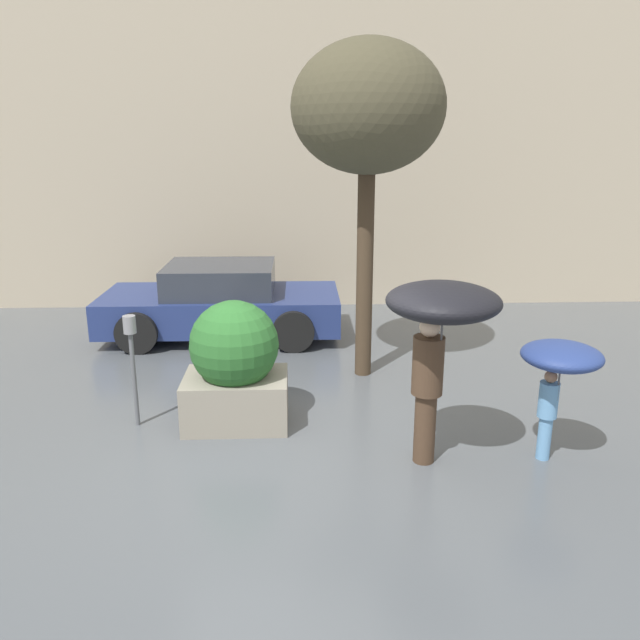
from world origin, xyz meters
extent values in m
plane|color=#51565B|center=(0.00, 0.00, 0.00)|extent=(40.00, 40.00, 0.00)
cube|color=#B7A88E|center=(0.00, 6.50, 3.00)|extent=(18.00, 0.30, 6.00)
cube|color=gray|center=(-0.53, 0.95, 0.29)|extent=(1.18, 0.85, 0.58)
sphere|color=#286028|center=(-0.53, 0.95, 0.96)|extent=(1.01, 1.01, 1.01)
cylinder|color=#473323|center=(1.46, -0.03, 0.37)|extent=(0.22, 0.22, 0.75)
cylinder|color=#473323|center=(1.46, -0.03, 1.04)|extent=(0.31, 0.31, 0.59)
sphere|color=beige|center=(1.46, -0.03, 1.44)|extent=(0.20, 0.20, 0.20)
cylinder|color=#4C4C51|center=(1.55, -0.14, 1.40)|extent=(0.02, 0.02, 0.65)
ellipsoid|color=black|center=(1.55, -0.14, 1.72)|extent=(1.09, 1.09, 0.35)
cylinder|color=#669ED1|center=(2.71, -0.03, 0.23)|extent=(0.14, 0.14, 0.47)
cylinder|color=#669ED1|center=(2.71, -0.03, 0.65)|extent=(0.20, 0.20, 0.37)
sphere|color=#997056|center=(2.71, -0.03, 0.90)|extent=(0.13, 0.13, 0.13)
cylinder|color=#4C4C51|center=(2.76, -0.10, 0.91)|extent=(0.02, 0.02, 0.47)
ellipsoid|color=navy|center=(2.76, -0.10, 1.15)|extent=(0.78, 0.78, 0.25)
cube|color=navy|center=(-1.07, 4.37, 0.46)|extent=(3.90, 1.74, 0.56)
cube|color=#2D333D|center=(-1.07, 4.37, 0.98)|extent=(1.76, 1.47, 0.48)
cylinder|color=black|center=(-2.28, 3.53, 0.33)|extent=(0.66, 0.23, 0.65)
cylinder|color=black|center=(-2.27, 5.24, 0.33)|extent=(0.66, 0.23, 0.65)
cylinder|color=black|center=(0.13, 3.51, 0.33)|extent=(0.66, 0.23, 0.65)
cylinder|color=black|center=(0.14, 5.22, 0.33)|extent=(0.66, 0.23, 0.65)
cylinder|color=#423323|center=(1.11, 2.50, 1.52)|extent=(0.23, 0.23, 3.04)
ellipsoid|color=#4C4733|center=(1.11, 2.50, 3.58)|extent=(1.96, 1.96, 1.66)
cylinder|color=#595B60|center=(-1.67, 0.94, 0.56)|extent=(0.05, 0.05, 1.11)
cylinder|color=gray|center=(-1.67, 0.94, 1.21)|extent=(0.14, 0.14, 0.20)
camera|label=1|loc=(0.16, -5.75, 3.17)|focal=35.00mm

